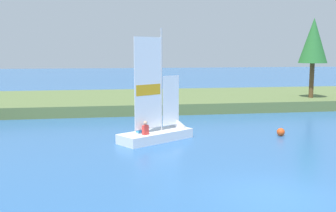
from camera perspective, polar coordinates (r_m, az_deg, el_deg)
ground_plane at (r=13.19m, az=14.79°, el=-12.23°), size 200.00×200.00×0.00m
shore_bank at (r=34.05m, az=-0.55°, el=0.88°), size 80.00×12.11×0.78m
shoreline_tree_midleft at (r=34.02m, az=19.96°, el=8.64°), size 2.23×2.23×6.31m
sailboat at (r=20.63m, az=-0.40°, el=-3.47°), size 4.42×3.49×6.01m
channel_buoy at (r=22.16m, az=15.73°, el=-3.58°), size 0.42×0.42×0.42m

